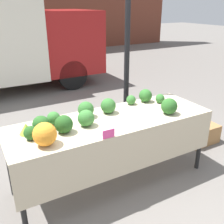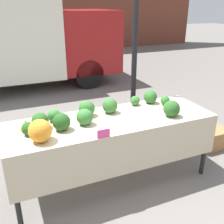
# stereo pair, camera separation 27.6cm
# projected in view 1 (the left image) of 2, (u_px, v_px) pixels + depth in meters

# --- Properties ---
(ground_plane) EXTENTS (40.00, 40.00, 0.00)m
(ground_plane) POSITION_uv_depth(u_px,v_px,m) (112.00, 180.00, 3.10)
(ground_plane) COLOR slate
(tent_pole) EXTENTS (0.07, 0.07, 2.53)m
(tent_pole) POSITION_uv_depth(u_px,v_px,m) (127.00, 58.00, 3.44)
(tent_pole) COLOR black
(tent_pole) RESTS_ON ground_plane
(market_table) EXTENTS (2.23, 0.74, 0.79)m
(market_table) POSITION_uv_depth(u_px,v_px,m) (115.00, 129.00, 2.78)
(market_table) COLOR beige
(market_table) RESTS_ON ground_plane
(orange_cauliflower) EXTENTS (0.21, 0.21, 0.21)m
(orange_cauliflower) POSITION_uv_depth(u_px,v_px,m) (45.00, 134.00, 2.24)
(orange_cauliflower) COLOR orange
(orange_cauliflower) RESTS_ON market_table
(romanesco_head) EXTENTS (0.14, 0.14, 0.11)m
(romanesco_head) POSITION_uv_depth(u_px,v_px,m) (26.00, 129.00, 2.45)
(romanesco_head) COLOR #93B238
(romanesco_head) RESTS_ON market_table
(broccoli_head_0) EXTENTS (0.12, 0.12, 0.12)m
(broccoli_head_0) POSITION_uv_depth(u_px,v_px,m) (169.00, 104.00, 3.03)
(broccoli_head_0) COLOR #23511E
(broccoli_head_0) RESTS_ON market_table
(broccoli_head_1) EXTENTS (0.13, 0.13, 0.13)m
(broccoli_head_1) POSITION_uv_depth(u_px,v_px,m) (31.00, 133.00, 2.35)
(broccoli_head_1) COLOR #23511E
(broccoli_head_1) RESTS_ON market_table
(broccoli_head_2) EXTENTS (0.14, 0.14, 0.14)m
(broccoli_head_2) POSITION_uv_depth(u_px,v_px,m) (54.00, 118.00, 2.65)
(broccoli_head_2) COLOR #387533
(broccoli_head_2) RESTS_ON market_table
(broccoli_head_3) EXTENTS (0.18, 0.18, 0.18)m
(broccoli_head_3) POSITION_uv_depth(u_px,v_px,m) (169.00, 106.00, 2.89)
(broccoli_head_3) COLOR #285B23
(broccoli_head_3) RESTS_ON market_table
(broccoli_head_4) EXTENTS (0.16, 0.16, 0.16)m
(broccoli_head_4) POSITION_uv_depth(u_px,v_px,m) (41.00, 124.00, 2.48)
(broccoli_head_4) COLOR #285B23
(broccoli_head_4) RESTS_ON market_table
(broccoli_head_5) EXTENTS (0.11, 0.11, 0.11)m
(broccoli_head_5) POSITION_uv_depth(u_px,v_px,m) (160.00, 99.00, 3.22)
(broccoli_head_5) COLOR #336B2D
(broccoli_head_5) RESTS_ON market_table
(broccoli_head_6) EXTENTS (0.17, 0.17, 0.17)m
(broccoli_head_6) POSITION_uv_depth(u_px,v_px,m) (108.00, 106.00, 2.91)
(broccoli_head_6) COLOR #336B2D
(broccoli_head_6) RESTS_ON market_table
(broccoli_head_7) EXTENTS (0.17, 0.17, 0.17)m
(broccoli_head_7) POSITION_uv_depth(u_px,v_px,m) (64.00, 124.00, 2.47)
(broccoli_head_7) COLOR #23511E
(broccoli_head_7) RESTS_ON market_table
(broccoli_head_8) EXTENTS (0.16, 0.16, 0.16)m
(broccoli_head_8) POSITION_uv_depth(u_px,v_px,m) (145.00, 96.00, 3.25)
(broccoli_head_8) COLOR #2D6628
(broccoli_head_8) RESTS_ON market_table
(broccoli_head_9) EXTENTS (0.12, 0.12, 0.12)m
(broccoli_head_9) POSITION_uv_depth(u_px,v_px,m) (131.00, 100.00, 3.17)
(broccoli_head_9) COLOR #336B2D
(broccoli_head_9) RESTS_ON market_table
(broccoli_head_10) EXTENTS (0.17, 0.17, 0.17)m
(broccoli_head_10) POSITION_uv_depth(u_px,v_px,m) (86.00, 109.00, 2.81)
(broccoli_head_10) COLOR #336B2D
(broccoli_head_10) RESTS_ON market_table
(broccoli_head_11) EXTENTS (0.17, 0.17, 0.17)m
(broccoli_head_11) POSITION_uv_depth(u_px,v_px,m) (86.00, 118.00, 2.60)
(broccoli_head_11) COLOR #387533
(broccoli_head_11) RESTS_ON market_table
(price_sign) EXTENTS (0.12, 0.01, 0.08)m
(price_sign) POSITION_uv_depth(u_px,v_px,m) (109.00, 134.00, 2.38)
(price_sign) COLOR #EF4793
(price_sign) RESTS_ON market_table
(produce_crate) EXTENTS (0.50, 0.33, 0.27)m
(produce_crate) POSITION_uv_depth(u_px,v_px,m) (201.00, 134.00, 3.89)
(produce_crate) COLOR #9E7042
(produce_crate) RESTS_ON ground_plane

